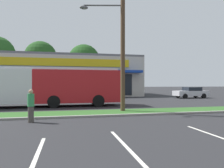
# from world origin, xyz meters

# --- Properties ---
(grass_median) EXTENTS (56.00, 2.20, 0.12)m
(grass_median) POSITION_xyz_m (0.00, 14.00, 0.06)
(grass_median) COLOR #2D5B23
(grass_median) RESTS_ON ground_plane
(curb_lip) EXTENTS (56.00, 0.24, 0.12)m
(curb_lip) POSITION_xyz_m (0.00, 12.78, 0.06)
(curb_lip) COLOR gray
(curb_lip) RESTS_ON ground_plane
(parking_stripe_1) EXTENTS (0.12, 4.80, 0.01)m
(parking_stripe_1) POSITION_xyz_m (-2.34, 6.15, 0.00)
(parking_stripe_1) COLOR silver
(parking_stripe_1) RESTS_ON ground_plane
(parking_stripe_2) EXTENTS (0.12, 4.80, 0.01)m
(parking_stripe_2) POSITION_xyz_m (0.22, 6.61, 0.00)
(parking_stripe_2) COLOR silver
(parking_stripe_2) RESTS_ON ground_plane
(storefront_building) EXTENTS (24.73, 13.86, 6.21)m
(storefront_building) POSITION_xyz_m (-2.52, 36.26, 3.11)
(storefront_building) COLOR #BCB7AD
(storefront_building) RESTS_ON ground_plane
(tree_mid_left) EXTENTS (6.28, 6.28, 10.41)m
(tree_mid_left) POSITION_xyz_m (-6.53, 44.63, 7.25)
(tree_mid_left) COLOR #473323
(tree_mid_left) RESTS_ON ground_plane
(tree_mid) EXTENTS (6.94, 6.94, 10.58)m
(tree_mid) POSITION_xyz_m (2.29, 47.03, 7.09)
(tree_mid) COLOR #473323
(tree_mid) RESTS_ON ground_plane
(utility_pole) EXTENTS (3.14, 2.38, 9.92)m
(utility_pole) POSITION_xyz_m (1.98, 14.29, 5.31)
(utility_pole) COLOR #4C3826
(utility_pole) RESTS_ON ground_plane
(city_bus) EXTENTS (13.06, 2.77, 3.25)m
(city_bus) POSITION_xyz_m (-3.51, 19.11, 1.77)
(city_bus) COLOR #AD191E
(city_bus) RESTS_ON ground_plane
(car_1) EXTENTS (4.41, 1.94, 1.45)m
(car_1) POSITION_xyz_m (-7.83, 25.11, 0.76)
(car_1) COLOR maroon
(car_1) RESTS_ON ground_plane
(car_2) EXTENTS (4.39, 2.01, 1.47)m
(car_2) POSITION_xyz_m (14.81, 25.87, 0.76)
(car_2) COLOR #B7B7BC
(car_2) RESTS_ON ground_plane
(pedestrian_by_pole) EXTENTS (0.33, 0.33, 1.64)m
(pedestrian_by_pole) POSITION_xyz_m (-3.28, 11.82, 0.83)
(pedestrian_by_pole) COLOR #47423D
(pedestrian_by_pole) RESTS_ON ground_plane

